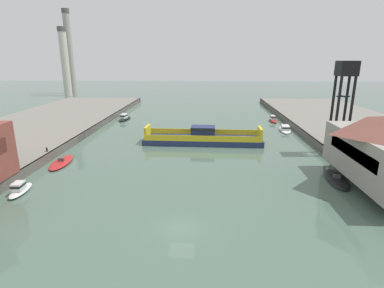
{
  "coord_description": "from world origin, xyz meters",
  "views": [
    {
      "loc": [
        2.25,
        -26.49,
        16.13
      ],
      "look_at": [
        0.0,
        23.52,
        2.0
      ],
      "focal_mm": 28.46,
      "sensor_mm": 36.0,
      "label": 1
    }
  ],
  "objects_px": {
    "moored_boat_near_left": "(124,118)",
    "smokestack_distant_b": "(65,60)",
    "moored_boat_mid_right": "(273,119)",
    "moored_boat_near_right": "(337,179)",
    "smokestack_distant_a": "(69,50)",
    "chain_ferry": "(203,138)",
    "crane_tower": "(345,83)",
    "moored_boat_far_right": "(20,189)",
    "moored_boat_mid_left": "(61,162)",
    "moored_boat_far_left": "(285,129)"
  },
  "relations": [
    {
      "from": "moored_boat_mid_left",
      "to": "smokestack_distant_a",
      "type": "xyz_separation_m",
      "value": [
        -39.69,
        97.72,
        19.48
      ]
    },
    {
      "from": "crane_tower",
      "to": "smokestack_distant_b",
      "type": "relative_size",
      "value": 0.49
    },
    {
      "from": "moored_boat_near_right",
      "to": "moored_boat_far_left",
      "type": "xyz_separation_m",
      "value": [
        0.37,
        29.86,
        0.3
      ]
    },
    {
      "from": "smokestack_distant_b",
      "to": "smokestack_distant_a",
      "type": "bearing_deg",
      "value": 97.77
    },
    {
      "from": "crane_tower",
      "to": "moored_boat_far_right",
      "type": "bearing_deg",
      "value": -158.31
    },
    {
      "from": "moored_boat_near_left",
      "to": "moored_boat_far_left",
      "type": "bearing_deg",
      "value": -14.93
    },
    {
      "from": "moored_boat_mid_right",
      "to": "crane_tower",
      "type": "bearing_deg",
      "value": -79.72
    },
    {
      "from": "moored_boat_near_right",
      "to": "smokestack_distant_b",
      "type": "bearing_deg",
      "value": 129.99
    },
    {
      "from": "moored_boat_far_right",
      "to": "moored_boat_near_right",
      "type": "bearing_deg",
      "value": 8.18
    },
    {
      "from": "chain_ferry",
      "to": "crane_tower",
      "type": "distance_m",
      "value": 26.55
    },
    {
      "from": "chain_ferry",
      "to": "moored_boat_near_right",
      "type": "bearing_deg",
      "value": -44.64
    },
    {
      "from": "smokestack_distant_b",
      "to": "moored_boat_mid_left",
      "type": "bearing_deg",
      "value": -66.69
    },
    {
      "from": "smokestack_distant_b",
      "to": "crane_tower",
      "type": "bearing_deg",
      "value": -44.35
    },
    {
      "from": "moored_boat_far_right",
      "to": "chain_ferry",
      "type": "bearing_deg",
      "value": 47.12
    },
    {
      "from": "moored_boat_mid_right",
      "to": "moored_boat_far_right",
      "type": "distance_m",
      "value": 61.55
    },
    {
      "from": "moored_boat_mid_right",
      "to": "moored_boat_mid_left",
      "type": "bearing_deg",
      "value": -139.12
    },
    {
      "from": "crane_tower",
      "to": "moored_boat_near_right",
      "type": "bearing_deg",
      "value": -111.42
    },
    {
      "from": "moored_boat_near_left",
      "to": "smokestack_distant_b",
      "type": "height_order",
      "value": "smokestack_distant_b"
    },
    {
      "from": "moored_boat_far_left",
      "to": "moored_boat_far_right",
      "type": "height_order",
      "value": "moored_boat_far_right"
    },
    {
      "from": "chain_ferry",
      "to": "smokestack_distant_a",
      "type": "height_order",
      "value": "smokestack_distant_a"
    },
    {
      "from": "moored_boat_near_left",
      "to": "smokestack_distant_a",
      "type": "height_order",
      "value": "smokestack_distant_a"
    },
    {
      "from": "moored_boat_near_right",
      "to": "moored_boat_mid_right",
      "type": "distance_m",
      "value": 40.31
    },
    {
      "from": "moored_boat_near_right",
      "to": "smokestack_distant_a",
      "type": "xyz_separation_m",
      "value": [
        -80.54,
        102.87,
        19.51
      ]
    },
    {
      "from": "moored_boat_far_left",
      "to": "moored_boat_near_left",
      "type": "bearing_deg",
      "value": 165.07
    },
    {
      "from": "chain_ferry",
      "to": "moored_boat_far_right",
      "type": "xyz_separation_m",
      "value": [
        -22.42,
        -24.15,
        -0.48
      ]
    },
    {
      "from": "moored_boat_near_right",
      "to": "smokestack_distant_a",
      "type": "relative_size",
      "value": 0.22
    },
    {
      "from": "moored_boat_far_right",
      "to": "crane_tower",
      "type": "distance_m",
      "value": 50.61
    },
    {
      "from": "moored_boat_near_left",
      "to": "smokestack_distant_b",
      "type": "distance_m",
      "value": 68.57
    },
    {
      "from": "moored_boat_near_right",
      "to": "moored_boat_mid_left",
      "type": "distance_m",
      "value": 41.17
    },
    {
      "from": "moored_boat_near_left",
      "to": "moored_boat_mid_right",
      "type": "relative_size",
      "value": 1.32
    },
    {
      "from": "crane_tower",
      "to": "smokestack_distant_b",
      "type": "distance_m",
      "value": 117.88
    },
    {
      "from": "smokestack_distant_a",
      "to": "smokestack_distant_b",
      "type": "bearing_deg",
      "value": -82.23
    },
    {
      "from": "moored_boat_near_left",
      "to": "smokestack_distant_a",
      "type": "distance_m",
      "value": 76.71
    },
    {
      "from": "chain_ferry",
      "to": "moored_boat_mid_left",
      "type": "height_order",
      "value": "chain_ferry"
    },
    {
      "from": "moored_boat_mid_left",
      "to": "smokestack_distant_b",
      "type": "height_order",
      "value": "smokestack_distant_b"
    },
    {
      "from": "chain_ferry",
      "to": "moored_boat_near_left",
      "type": "bearing_deg",
      "value": 133.86
    },
    {
      "from": "moored_boat_mid_left",
      "to": "moored_boat_far_left",
      "type": "xyz_separation_m",
      "value": [
        41.22,
        24.71,
        0.26
      ]
    },
    {
      "from": "crane_tower",
      "to": "smokestack_distant_a",
      "type": "relative_size",
      "value": 0.38
    },
    {
      "from": "smokestack_distant_b",
      "to": "moored_boat_near_left",
      "type": "bearing_deg",
      "value": -53.88
    },
    {
      "from": "moored_boat_mid_right",
      "to": "moored_boat_near_left",
      "type": "bearing_deg",
      "value": 179.55
    },
    {
      "from": "moored_boat_near_left",
      "to": "moored_boat_mid_left",
      "type": "height_order",
      "value": "moored_boat_near_left"
    },
    {
      "from": "smokestack_distant_b",
      "to": "moored_boat_far_right",
      "type": "bearing_deg",
      "value": -69.05
    },
    {
      "from": "moored_boat_mid_left",
      "to": "crane_tower",
      "type": "bearing_deg",
      "value": 8.92
    },
    {
      "from": "moored_boat_far_right",
      "to": "smokestack_distant_b",
      "type": "distance_m",
      "value": 108.73
    },
    {
      "from": "crane_tower",
      "to": "chain_ferry",
      "type": "bearing_deg",
      "value": 165.69
    },
    {
      "from": "moored_boat_mid_right",
      "to": "moored_boat_near_right",
      "type": "bearing_deg",
      "value": -89.66
    },
    {
      "from": "moored_boat_far_left",
      "to": "moored_boat_far_right",
      "type": "distance_m",
      "value": 54.62
    },
    {
      "from": "chain_ferry",
      "to": "moored_boat_near_right",
      "type": "height_order",
      "value": "chain_ferry"
    },
    {
      "from": "moored_boat_near_right",
      "to": "moored_boat_far_left",
      "type": "bearing_deg",
      "value": 89.28
    },
    {
      "from": "moored_boat_far_left",
      "to": "crane_tower",
      "type": "relative_size",
      "value": 0.58
    }
  ]
}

